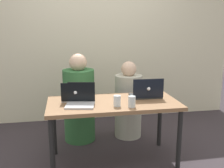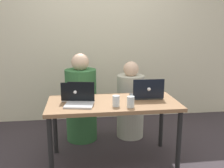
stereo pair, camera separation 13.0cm
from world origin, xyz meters
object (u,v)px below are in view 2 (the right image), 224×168
object	(u,v)px
laptop_back_right	(147,94)
water_glass_right	(131,103)
person_on_right	(130,104)
person_on_left	(81,102)
laptop_front_left	(80,100)
laptop_back_left	(76,96)
water_glass_center	(116,102)

from	to	relation	value
laptop_back_right	water_glass_right	distance (m)	0.40
person_on_right	water_glass_right	xyz separation A→B (m)	(-0.18, -0.87, 0.29)
water_glass_right	person_on_left	bearing A→B (deg)	118.86
water_glass_right	person_on_right	bearing A→B (deg)	78.25
laptop_front_left	laptop_back_left	bearing A→B (deg)	113.95
water_glass_right	water_glass_center	xyz separation A→B (m)	(-0.14, 0.05, -0.00)
laptop_back_left	water_glass_center	xyz separation A→B (m)	(0.40, -0.27, 0.00)
person_on_left	laptop_front_left	distance (m)	0.75
water_glass_center	laptop_front_left	bearing A→B (deg)	163.67
water_glass_right	water_glass_center	world-z (taller)	water_glass_right
person_on_left	laptop_front_left	xyz separation A→B (m)	(-0.02, -0.71, 0.24)
person_on_left	laptop_back_right	world-z (taller)	person_on_left
person_on_right	laptop_back_left	distance (m)	0.95
laptop_front_left	laptop_back_left	world-z (taller)	laptop_front_left
laptop_back_right	water_glass_right	world-z (taller)	laptop_back_right
laptop_front_left	water_glass_right	world-z (taller)	laptop_front_left
person_on_left	water_glass_right	xyz separation A→B (m)	(0.48, -0.87, 0.24)
person_on_left	laptop_front_left	world-z (taller)	person_on_left
water_glass_right	laptop_back_left	bearing A→B (deg)	149.25
water_glass_right	water_glass_center	size ratio (longest dim) A/B	1.01
person_on_right	water_glass_right	size ratio (longest dim) A/B	9.20
laptop_back_right	laptop_back_left	xyz separation A→B (m)	(-0.79, 0.01, -0.00)
person_on_right	water_glass_right	world-z (taller)	person_on_right
person_on_right	water_glass_center	xyz separation A→B (m)	(-0.32, -0.82, 0.29)
laptop_back_right	water_glass_right	xyz separation A→B (m)	(-0.25, -0.31, -0.00)
laptop_back_right	laptop_back_left	distance (m)	0.79
laptop_back_right	water_glass_center	xyz separation A→B (m)	(-0.39, -0.26, -0.00)
laptop_front_left	water_glass_right	bearing A→B (deg)	-6.45
person_on_right	laptop_back_right	size ratio (longest dim) A/B	2.96
person_on_left	laptop_back_right	distance (m)	0.95
person_on_left	water_glass_center	bearing A→B (deg)	99.70
laptop_back_right	water_glass_center	world-z (taller)	laptop_back_right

